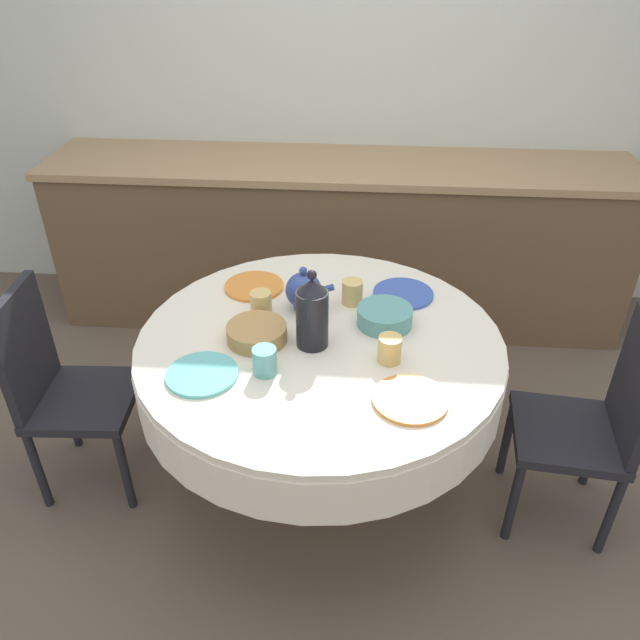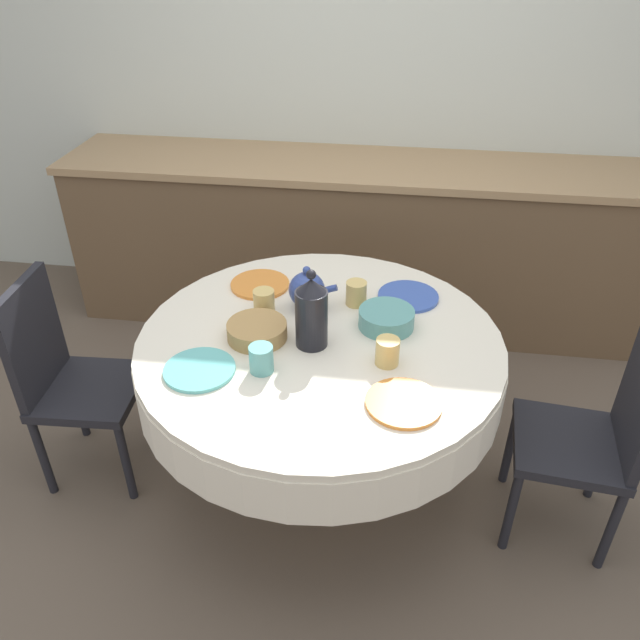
% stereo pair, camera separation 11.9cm
% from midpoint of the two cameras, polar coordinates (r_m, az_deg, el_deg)
% --- Properties ---
extents(ground_plane, '(12.00, 12.00, 0.00)m').
position_cam_midpoint_polar(ground_plane, '(2.84, 1.24, -14.14)').
color(ground_plane, brown).
extents(wall_back, '(7.00, 0.05, 2.60)m').
position_cam_midpoint_polar(wall_back, '(3.71, 4.99, 20.88)').
color(wall_back, beige).
rests_on(wall_back, ground_plane).
extents(kitchen_counter, '(3.24, 0.64, 0.95)m').
position_cam_midpoint_polar(kitchen_counter, '(3.67, 4.01, 7.12)').
color(kitchen_counter, brown).
rests_on(kitchen_counter, ground_plane).
extents(dining_table, '(1.39, 1.39, 0.75)m').
position_cam_midpoint_polar(dining_table, '(2.42, 1.42, -4.03)').
color(dining_table, tan).
rests_on(dining_table, ground_plane).
extents(chair_left, '(0.44, 0.44, 0.92)m').
position_cam_midpoint_polar(chair_left, '(2.54, 25.23, -9.25)').
color(chair_left, black).
rests_on(chair_left, ground_plane).
extents(chair_right, '(0.42, 0.42, 0.92)m').
position_cam_midpoint_polar(chair_right, '(2.74, -20.94, -4.67)').
color(chair_right, black).
rests_on(chair_right, ground_plane).
extents(plate_near_left, '(0.25, 0.25, 0.01)m').
position_cam_midpoint_polar(plate_near_left, '(2.20, -9.44, -4.53)').
color(plate_near_left, '#60BCB7').
rests_on(plate_near_left, dining_table).
extents(cup_near_left, '(0.08, 0.08, 0.10)m').
position_cam_midpoint_polar(cup_near_left, '(2.16, -3.82, -3.60)').
color(cup_near_left, '#5BA39E').
rests_on(cup_near_left, dining_table).
extents(plate_near_right, '(0.25, 0.25, 0.01)m').
position_cam_midpoint_polar(plate_near_right, '(2.07, 9.31, -7.52)').
color(plate_near_right, orange).
rests_on(plate_near_right, dining_table).
extents(cup_near_right, '(0.08, 0.08, 0.10)m').
position_cam_midpoint_polar(cup_near_right, '(2.21, 7.73, -2.92)').
color(cup_near_right, '#DBB766').
rests_on(cup_near_right, dining_table).
extents(plate_far_left, '(0.25, 0.25, 0.01)m').
position_cam_midpoint_polar(plate_far_left, '(2.68, -4.24, 3.25)').
color(plate_far_left, orange).
rests_on(plate_far_left, dining_table).
extents(cup_far_left, '(0.08, 0.08, 0.10)m').
position_cam_midpoint_polar(cup_far_left, '(2.47, -3.77, 1.65)').
color(cup_far_left, '#DBB766').
rests_on(cup_far_left, dining_table).
extents(plate_far_right, '(0.25, 0.25, 0.01)m').
position_cam_midpoint_polar(plate_far_right, '(2.62, 9.36, 2.12)').
color(plate_far_right, '#3856AD').
rests_on(plate_far_right, dining_table).
extents(cup_far_right, '(0.08, 0.08, 0.10)m').
position_cam_midpoint_polar(cup_far_right, '(2.53, 4.68, 2.44)').
color(cup_far_right, '#DBB766').
rests_on(cup_far_right, dining_table).
extents(coffee_carafe, '(0.12, 0.12, 0.31)m').
position_cam_midpoint_polar(coffee_carafe, '(2.24, 0.74, 0.62)').
color(coffee_carafe, black).
rests_on(coffee_carafe, dining_table).
extents(teapot, '(0.20, 0.15, 0.19)m').
position_cam_midpoint_polar(teapot, '(2.48, 0.20, 2.73)').
color(teapot, '#33478E').
rests_on(teapot, dining_table).
extents(bread_basket, '(0.23, 0.23, 0.06)m').
position_cam_midpoint_polar(bread_basket, '(2.33, -4.33, -1.02)').
color(bread_basket, '#AD844C').
rests_on(bread_basket, dining_table).
extents(fruit_bowl, '(0.21, 0.21, 0.07)m').
position_cam_midpoint_polar(fruit_bowl, '(2.41, 7.50, 0.10)').
color(fruit_bowl, '#569993').
rests_on(fruit_bowl, dining_table).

